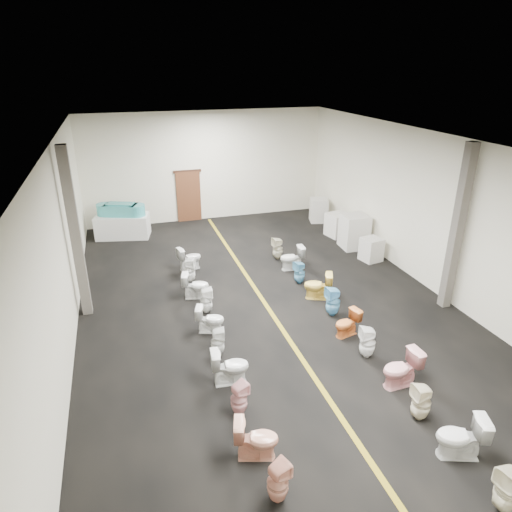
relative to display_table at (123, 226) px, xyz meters
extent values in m
plane|color=black|center=(3.59, -6.72, -0.44)|extent=(16.00, 16.00, 0.00)
plane|color=black|center=(3.59, -6.72, 4.06)|extent=(16.00, 16.00, 0.00)
plane|color=beige|center=(3.59, 1.28, 1.81)|extent=(10.00, 0.00, 10.00)
plane|color=beige|center=(3.59, -14.72, 1.81)|extent=(10.00, 0.00, 10.00)
plane|color=beige|center=(-1.41, -6.72, 1.81)|extent=(0.00, 16.00, 16.00)
plane|color=beige|center=(8.59, -6.72, 1.81)|extent=(0.00, 16.00, 16.00)
cube|color=olive|center=(3.59, -6.72, -0.43)|extent=(0.12, 15.60, 0.01)
cube|color=#562D19|center=(2.79, 1.22, 0.61)|extent=(1.00, 0.10, 2.10)
cube|color=#331C11|center=(2.79, 1.23, 1.68)|extent=(1.15, 0.08, 0.10)
cube|color=#59544C|center=(-1.16, -5.72, 1.81)|extent=(0.25, 0.25, 4.50)
cube|color=#59544C|center=(8.34, -8.22, 1.81)|extent=(0.25, 0.25, 4.50)
cube|color=silver|center=(0.00, 0.00, 0.00)|extent=(2.13, 1.38, 0.88)
cube|color=teal|center=(0.00, 0.00, 0.61)|extent=(1.36, 1.06, 0.50)
cylinder|color=teal|center=(-0.56, 0.22, 0.61)|extent=(0.66, 0.66, 0.50)
cylinder|color=teal|center=(0.56, -0.22, 0.61)|extent=(0.66, 0.66, 0.50)
cube|color=teal|center=(0.00, 0.00, 0.81)|extent=(1.10, 0.80, 0.20)
cube|color=beige|center=(7.99, -4.84, -0.04)|extent=(0.72, 0.72, 0.79)
cube|color=silver|center=(7.99, -3.60, 0.17)|extent=(0.94, 0.94, 1.22)
cube|color=silver|center=(7.99, -2.33, 0.01)|extent=(0.92, 0.92, 0.89)
cube|color=beige|center=(7.99, -0.51, 0.06)|extent=(0.85, 0.85, 0.99)
imported|color=#DD967E|center=(1.83, -12.67, -0.07)|extent=(0.44, 0.43, 0.74)
imported|color=#E39C80|center=(1.77, -11.75, -0.05)|extent=(0.85, 0.63, 0.77)
imported|color=#D9999A|center=(1.76, -10.67, -0.08)|extent=(0.42, 0.42, 0.71)
imported|color=white|center=(1.82, -9.70, -0.04)|extent=(0.83, 0.52, 0.80)
imported|color=silver|center=(1.79, -8.65, -0.09)|extent=(0.36, 0.36, 0.69)
imported|color=white|center=(1.83, -7.64, -0.08)|extent=(0.78, 0.60, 0.71)
imported|color=white|center=(1.92, -6.66, -0.07)|extent=(0.35, 0.35, 0.73)
imported|color=white|center=(1.80, -5.75, -0.06)|extent=(0.83, 0.60, 0.76)
imported|color=white|center=(1.80, -4.68, -0.04)|extent=(0.47, 0.46, 0.80)
imported|color=silver|center=(1.96, -3.75, -0.05)|extent=(0.84, 0.59, 0.78)
imported|color=beige|center=(5.05, -13.83, -0.02)|extent=(0.45, 0.44, 0.84)
imported|color=silver|center=(5.08, -12.77, -0.02)|extent=(0.92, 0.71, 0.83)
imported|color=beige|center=(5.00, -11.80, -0.05)|extent=(0.37, 0.37, 0.78)
imported|color=#F3A6A8|center=(5.19, -10.85, -0.02)|extent=(0.83, 0.50, 0.83)
imported|color=white|center=(5.04, -9.74, -0.04)|extent=(0.42, 0.41, 0.79)
imported|color=orange|center=(5.02, -8.80, -0.10)|extent=(0.73, 0.53, 0.67)
imported|color=#6CBDE7|center=(5.11, -7.80, -0.03)|extent=(0.38, 0.38, 0.83)
imported|color=#F1CA52|center=(5.12, -6.82, -0.04)|extent=(0.90, 0.72, 0.80)
imported|color=#62ABD0|center=(4.99, -5.76, -0.08)|extent=(0.40, 0.40, 0.72)
imported|color=white|center=(5.14, -4.73, -0.04)|extent=(0.80, 0.49, 0.79)
imported|color=beige|center=(4.99, -3.79, -0.05)|extent=(0.40, 0.39, 0.77)
camera|label=1|loc=(0.03, -17.37, 5.84)|focal=32.00mm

